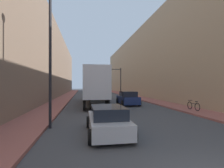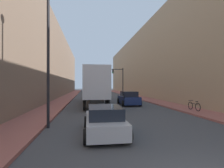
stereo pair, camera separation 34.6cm
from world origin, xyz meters
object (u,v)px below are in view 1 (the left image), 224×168
sedan_car (108,121)px  suv_car (128,98)px  parked_bicycle (193,106)px  traffic_signal_gantry (113,76)px  semi_truck (93,85)px  street_lamp (50,36)px

sedan_car → suv_car: 12.68m
sedan_car → parked_bicycle: size_ratio=2.32×
sedan_car → parked_bicycle: (8.68, 5.76, -0.13)m
traffic_signal_gantry → parked_bicycle: 25.44m
suv_car → semi_truck: bearing=157.2°
parked_bicycle → sedan_car: bearing=-146.4°
parked_bicycle → semi_truck: bearing=137.4°
suv_car → traffic_signal_gantry: (1.47, 18.74, 3.59)m
street_lamp → parked_bicycle: bearing=19.4°
semi_truck → street_lamp: size_ratio=1.68×
suv_car → street_lamp: street_lamp is taller
suv_car → sedan_car: bearing=-109.1°
suv_car → parked_bicycle: suv_car is taller
traffic_signal_gantry → street_lamp: (-8.67, -29.10, 0.85)m
semi_truck → parked_bicycle: (8.66, -7.95, -1.87)m
semi_truck → suv_car: bearing=-22.8°
semi_truck → traffic_signal_gantry: 18.01m
semi_truck → parked_bicycle: 11.90m
semi_truck → suv_car: size_ratio=3.20×
street_lamp → sedan_car: bearing=-28.0°
semi_truck → sedan_car: (-0.02, -13.71, -1.74)m
sedan_car → street_lamp: bearing=152.0°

